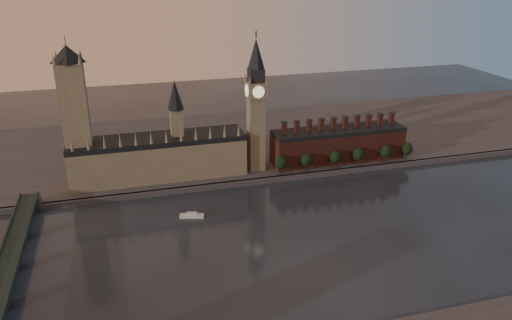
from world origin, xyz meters
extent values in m
plane|color=black|center=(0.00, 0.00, 0.00)|extent=(900.00, 900.00, 0.00)
cube|color=#49484D|center=(0.00, 90.00, 2.00)|extent=(900.00, 4.00, 4.00)
cube|color=#49484D|center=(0.00, 180.00, 2.00)|extent=(900.00, 180.00, 4.00)
cube|color=gray|center=(-65.00, 115.00, 18.00)|extent=(130.00, 30.00, 28.00)
cube|color=black|center=(-65.00, 115.00, 34.00)|extent=(130.00, 30.00, 4.00)
cube|color=gray|center=(-50.00, 115.00, 44.00)|extent=(9.00, 9.00, 24.00)
cone|color=black|center=(-50.00, 115.00, 67.00)|extent=(12.00, 12.00, 22.00)
cone|color=gray|center=(-124.00, 101.00, 41.00)|extent=(2.60, 2.60, 10.00)
cone|color=gray|center=(-113.27, 101.00, 41.00)|extent=(2.60, 2.60, 10.00)
cone|color=gray|center=(-102.55, 101.00, 41.00)|extent=(2.60, 2.60, 10.00)
cone|color=gray|center=(-91.82, 101.00, 41.00)|extent=(2.60, 2.60, 10.00)
cone|color=gray|center=(-81.09, 101.00, 41.00)|extent=(2.60, 2.60, 10.00)
cone|color=gray|center=(-70.36, 101.00, 41.00)|extent=(2.60, 2.60, 10.00)
cone|color=gray|center=(-59.64, 101.00, 41.00)|extent=(2.60, 2.60, 10.00)
cone|color=gray|center=(-48.91, 101.00, 41.00)|extent=(2.60, 2.60, 10.00)
cone|color=gray|center=(-38.18, 101.00, 41.00)|extent=(2.60, 2.60, 10.00)
cone|color=gray|center=(-27.45, 101.00, 41.00)|extent=(2.60, 2.60, 10.00)
cone|color=gray|center=(-16.73, 101.00, 41.00)|extent=(2.60, 2.60, 10.00)
cone|color=gray|center=(-6.00, 101.00, 41.00)|extent=(2.60, 2.60, 10.00)
cube|color=gray|center=(-120.00, 115.00, 49.00)|extent=(18.00, 18.00, 90.00)
cone|color=black|center=(-120.00, 115.00, 100.00)|extent=(24.00, 24.00, 12.00)
cylinder|color=#232326|center=(-120.00, 115.00, 106.00)|extent=(0.50, 0.50, 12.00)
cone|color=gray|center=(-128.00, 107.00, 98.00)|extent=(3.00, 3.00, 8.00)
cone|color=gray|center=(-112.00, 107.00, 98.00)|extent=(3.00, 3.00, 8.00)
cone|color=gray|center=(-128.00, 123.00, 98.00)|extent=(3.00, 3.00, 8.00)
cone|color=gray|center=(-112.00, 123.00, 98.00)|extent=(3.00, 3.00, 8.00)
cube|color=gray|center=(10.00, 110.00, 33.00)|extent=(12.00, 12.00, 58.00)
cube|color=gray|center=(10.00, 110.00, 68.00)|extent=(14.00, 14.00, 12.00)
cube|color=#232326|center=(10.00, 110.00, 79.00)|extent=(11.00, 11.00, 10.00)
cone|color=black|center=(10.00, 110.00, 95.00)|extent=(13.00, 13.00, 22.00)
cylinder|color=#232326|center=(10.00, 110.00, 108.50)|extent=(1.00, 1.00, 5.00)
cylinder|color=beige|center=(10.00, 102.80, 68.00)|extent=(9.00, 0.50, 9.00)
cylinder|color=beige|center=(10.00, 117.20, 68.00)|extent=(9.00, 0.50, 9.00)
cylinder|color=beige|center=(2.80, 110.00, 68.00)|extent=(0.50, 9.00, 9.00)
cylinder|color=beige|center=(17.20, 110.00, 68.00)|extent=(0.50, 9.00, 9.00)
cone|color=gray|center=(3.50, 103.50, 77.00)|extent=(2.00, 2.00, 6.00)
cone|color=gray|center=(16.50, 103.50, 77.00)|extent=(2.00, 2.00, 6.00)
cone|color=gray|center=(3.50, 116.50, 77.00)|extent=(2.00, 2.00, 6.00)
cone|color=gray|center=(16.50, 116.50, 77.00)|extent=(2.00, 2.00, 6.00)
cube|color=brown|center=(80.00, 110.00, 16.00)|extent=(110.00, 25.00, 24.00)
cube|color=black|center=(80.00, 110.00, 29.50)|extent=(110.00, 25.00, 3.00)
cube|color=brown|center=(33.00, 110.00, 35.50)|extent=(3.50, 3.50, 9.00)
cube|color=#232326|center=(33.00, 110.00, 40.50)|extent=(4.20, 4.20, 1.00)
cube|color=brown|center=(43.44, 110.00, 35.50)|extent=(3.50, 3.50, 9.00)
cube|color=#232326|center=(43.44, 110.00, 40.50)|extent=(4.20, 4.20, 1.00)
cube|color=brown|center=(53.89, 110.00, 35.50)|extent=(3.50, 3.50, 9.00)
cube|color=#232326|center=(53.89, 110.00, 40.50)|extent=(4.20, 4.20, 1.00)
cube|color=brown|center=(64.33, 110.00, 35.50)|extent=(3.50, 3.50, 9.00)
cube|color=#232326|center=(64.33, 110.00, 40.50)|extent=(4.20, 4.20, 1.00)
cube|color=brown|center=(74.78, 110.00, 35.50)|extent=(3.50, 3.50, 9.00)
cube|color=#232326|center=(74.78, 110.00, 40.50)|extent=(4.20, 4.20, 1.00)
cube|color=brown|center=(85.22, 110.00, 35.50)|extent=(3.50, 3.50, 9.00)
cube|color=#232326|center=(85.22, 110.00, 40.50)|extent=(4.20, 4.20, 1.00)
cube|color=brown|center=(95.67, 110.00, 35.50)|extent=(3.50, 3.50, 9.00)
cube|color=#232326|center=(95.67, 110.00, 40.50)|extent=(4.20, 4.20, 1.00)
cube|color=brown|center=(106.11, 110.00, 35.50)|extent=(3.50, 3.50, 9.00)
cube|color=#232326|center=(106.11, 110.00, 40.50)|extent=(4.20, 4.20, 1.00)
cube|color=brown|center=(116.56, 110.00, 35.50)|extent=(3.50, 3.50, 9.00)
cube|color=#232326|center=(116.56, 110.00, 40.50)|extent=(4.20, 4.20, 1.00)
cube|color=brown|center=(127.00, 110.00, 35.50)|extent=(3.50, 3.50, 9.00)
cube|color=#232326|center=(127.00, 110.00, 40.50)|extent=(4.20, 4.20, 1.00)
cylinder|color=black|center=(25.26, 93.87, 7.00)|extent=(0.80, 0.80, 6.00)
ellipsoid|color=black|center=(25.26, 93.87, 13.50)|extent=(8.60, 8.60, 10.75)
cylinder|color=black|center=(46.07, 93.83, 7.00)|extent=(0.80, 0.80, 6.00)
ellipsoid|color=black|center=(46.07, 93.83, 13.50)|extent=(8.60, 8.60, 10.75)
cylinder|color=black|center=(70.61, 93.84, 7.00)|extent=(0.80, 0.80, 6.00)
ellipsoid|color=black|center=(70.61, 93.84, 13.50)|extent=(8.60, 8.60, 10.75)
cylinder|color=black|center=(90.57, 94.13, 7.00)|extent=(0.80, 0.80, 6.00)
ellipsoid|color=black|center=(90.57, 94.13, 13.50)|extent=(8.60, 8.60, 10.75)
cylinder|color=black|center=(115.25, 94.15, 7.00)|extent=(0.80, 0.80, 6.00)
ellipsoid|color=black|center=(115.25, 94.15, 13.50)|extent=(8.60, 8.60, 10.75)
cylinder|color=black|center=(135.46, 94.58, 7.00)|extent=(0.80, 0.80, 6.00)
ellipsoid|color=black|center=(135.46, 94.58, 13.50)|extent=(8.60, 8.60, 10.75)
cube|color=#1D2E29|center=(-155.00, -5.00, 9.00)|extent=(12.00, 200.00, 2.50)
cube|color=#1D2E29|center=(-149.50, -5.00, 10.90)|extent=(1.00, 200.00, 1.30)
cube|color=#49484D|center=(-155.00, 90.00, 7.00)|extent=(14.00, 8.00, 6.00)
cylinder|color=#232326|center=(-155.00, -17.00, 3.88)|extent=(8.00, 8.00, 7.75)
cylinder|color=#232326|center=(-155.00, 17.00, 3.88)|extent=(8.00, 8.00, 7.75)
cylinder|color=#232326|center=(-155.00, 51.00, 3.88)|extent=(8.00, 8.00, 7.75)
cylinder|color=#232326|center=(-155.00, 85.00, 3.88)|extent=(8.00, 8.00, 7.75)
cube|color=silver|center=(-50.89, 50.78, 0.91)|extent=(16.48, 8.61, 1.81)
cube|color=silver|center=(-50.89, 50.78, 2.49)|extent=(7.45, 5.09, 1.36)
camera|label=1|loc=(-89.26, -242.02, 158.77)|focal=35.00mm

